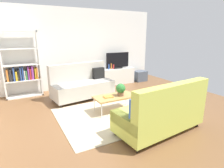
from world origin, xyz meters
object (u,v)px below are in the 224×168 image
(coffee_table, at_px, (115,97))
(potted_plant, at_px, (121,89))
(couch_green, at_px, (161,113))
(bottle_0, at_px, (109,67))
(couch_beige, at_px, (82,85))
(bottle_1, at_px, (111,66))
(tv, at_px, (118,61))
(bottle_2, at_px, (113,67))
(bookshelf, at_px, (22,68))
(table_book_0, at_px, (108,97))
(storage_trunk, at_px, (140,76))
(vase_0, at_px, (104,67))
(tv_console, at_px, (117,76))

(coffee_table, xyz_separation_m, potted_plant, (0.14, -0.04, 0.21))
(couch_green, relative_size, bottle_0, 9.46)
(couch_beige, height_order, bottle_1, couch_beige)
(tv, distance_m, bottle_0, 0.46)
(bottle_1, xyz_separation_m, bottle_2, (0.10, 0.00, -0.03))
(couch_beige, xyz_separation_m, bottle_1, (1.57, 0.98, 0.31))
(couch_green, relative_size, bottle_2, 11.21)
(bottle_1, bearing_deg, potted_plant, -112.82)
(tv, xyz_separation_m, bookshelf, (-3.50, 0.04, -0.00))
(bookshelf, relative_size, potted_plant, 6.42)
(tv, xyz_separation_m, table_book_0, (-1.68, -2.42, -0.52))
(bookshelf, height_order, potted_plant, bookshelf)
(storage_trunk, xyz_separation_m, bottle_0, (-1.51, 0.06, 0.52))
(couch_green, xyz_separation_m, potted_plant, (-0.15, 1.38, 0.16))
(couch_green, distance_m, tv, 4.05)
(potted_plant, bearing_deg, couch_green, -83.79)
(tv, bearing_deg, bookshelf, 179.34)
(tv, xyz_separation_m, bottle_1, (-0.30, -0.02, -0.20))
(couch_beige, height_order, bottle_2, couch_beige)
(vase_0, bearing_deg, coffee_table, -109.80)
(couch_beige, xyz_separation_m, table_book_0, (0.20, -1.42, -0.01))
(table_book_0, bearing_deg, bottle_2, 58.55)
(vase_0, bearing_deg, couch_beige, -140.37)
(potted_plant, bearing_deg, couch_beige, 110.17)
(bookshelf, bearing_deg, potted_plant, -49.22)
(tv, relative_size, bookshelf, 0.48)
(vase_0, bearing_deg, potted_plant, -106.55)
(tv, bearing_deg, coffee_table, -121.37)
(couch_beige, relative_size, bottle_2, 11.37)
(storage_trunk, bearing_deg, vase_0, 174.90)
(coffee_table, xyz_separation_m, table_book_0, (-0.20, -0.00, 0.04))
(potted_plant, xyz_separation_m, bottle_1, (1.03, 2.45, 0.16))
(tv_console, relative_size, bottle_2, 7.99)
(potted_plant, bearing_deg, table_book_0, 172.99)
(tv_console, xyz_separation_m, vase_0, (-0.58, 0.05, 0.41))
(bookshelf, xyz_separation_m, bottle_1, (3.19, -0.06, -0.20))
(storage_trunk, relative_size, bottle_2, 2.97)
(coffee_table, distance_m, bottle_2, 2.74)
(tv, bearing_deg, bottle_1, -176.24)
(couch_green, xyz_separation_m, bottle_0, (0.77, 3.82, 0.30))
(couch_green, height_order, coffee_table, couch_green)
(bottle_1, bearing_deg, coffee_table, -116.02)
(bottle_0, distance_m, bottle_2, 0.21)
(coffee_table, bearing_deg, couch_beige, 105.56)
(storage_trunk, relative_size, potted_plant, 1.59)
(couch_beige, bearing_deg, table_book_0, 90.50)
(bookshelf, height_order, bottle_2, bookshelf)
(tv_console, relative_size, bottle_0, 6.74)
(bottle_1, height_order, bottle_2, bottle_1)
(bookshelf, distance_m, bottle_1, 3.20)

